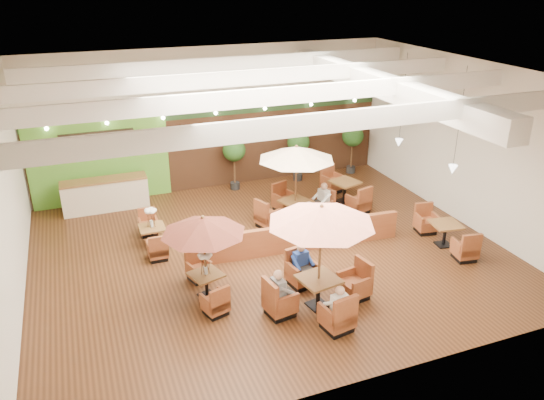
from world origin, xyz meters
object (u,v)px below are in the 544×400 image
table_3 (152,232)px  table_1 (320,239)px  topiary_1 (298,144)px  diner_2 (280,288)px  service_counter (105,195)px  topiary_2 (353,138)px  diner_0 (338,303)px  table_5 (345,192)px  diner_3 (308,214)px  table_0 (204,236)px  table_4 (445,235)px  table_2 (296,171)px  diner_1 (302,261)px  topiary_0 (234,152)px  booth_divider (301,237)px  diner_4 (322,197)px

table_3 → table_1: bearing=-54.0°
topiary_1 → diner_2: (-4.18, -8.47, -0.79)m
service_counter → diner_2: diner_2 is taller
topiary_2 → table_3: bearing=-158.0°
diner_0 → table_1: bearing=84.1°
table_5 → topiary_1: bearing=89.1°
table_5 → topiary_2: size_ratio=1.41×
table_3 → diner_0: size_ratio=2.90×
diner_3 → table_0: bearing=-163.5°
table_4 → diner_2: 6.44m
table_1 → diner_3: (1.44, 3.80, -1.21)m
topiary_2 → diner_0: size_ratio=2.62×
diner_0 → topiary_1: bearing=66.0°
table_1 → table_5: 7.11m
table_4 → topiary_1: 7.30m
service_counter → table_2: table_2 is taller
table_4 → topiary_1: bearing=115.7°
table_2 → table_4: (3.73, -3.25, -1.52)m
table_5 → diner_0: 7.85m
table_3 → diner_3: bearing=-11.4°
table_0 → diner_2: bearing=-61.4°
table_3 → table_4: (8.62, -3.24, -0.12)m
table_0 → diner_1: (2.58, -0.42, -1.05)m
topiary_2 → diner_2: size_ratio=2.46×
topiary_0 → diner_3: 4.85m
booth_divider → table_3: table_3 is taller
diner_1 → table_4: bearing=175.3°
topiary_2 → diner_2: topiary_2 is taller
table_5 → diner_2: bearing=-146.6°
table_4 → topiary_2: topiary_2 is taller
table_3 → topiary_1: size_ratio=1.10×
table_3 → topiary_0: bearing=43.9°
table_4 → topiary_0: topiary_0 is taller
table_4 → diner_0: diner_0 is taller
service_counter → diner_1: 8.53m
table_3 → topiary_1: topiary_1 is taller
topiary_0 → diner_1: 7.46m
service_counter → diner_2: 8.98m
table_4 → diner_3: (-3.73, 2.23, 0.36)m
booth_divider → table_1: (-0.80, -2.90, 1.50)m
service_counter → diner_2: size_ratio=3.53×
table_0 → topiary_2: size_ratio=1.17×
topiary_0 → diner_2: topiary_0 is taller
diner_3 → booth_divider: bearing=-138.9°
service_counter → booth_divider: 7.59m
diner_4 → diner_0: bearing=143.0°
table_2 → topiary_1: size_ratio=1.38×
booth_divider → diner_4: 2.56m
service_counter → diner_2: bearing=-67.0°
topiary_0 → table_4: bearing=-55.3°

